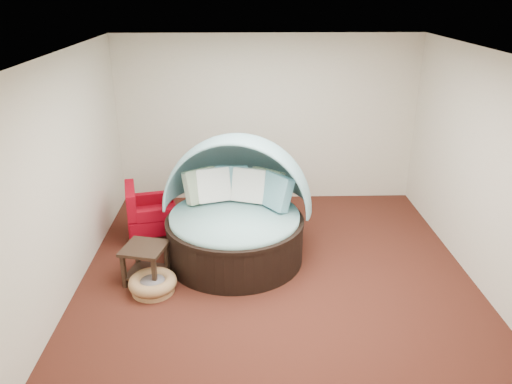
{
  "coord_description": "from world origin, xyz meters",
  "views": [
    {
      "loc": [
        -0.42,
        -5.67,
        3.48
      ],
      "look_at": [
        -0.24,
        0.6,
        0.88
      ],
      "focal_mm": 35.0,
      "sensor_mm": 36.0,
      "label": 1
    }
  ],
  "objects_px": {
    "canopy_daybed": "(236,203)",
    "red_armchair": "(149,214)",
    "side_table": "(145,259)",
    "pet_basket": "(153,284)"
  },
  "relations": [
    {
      "from": "canopy_daybed",
      "to": "side_table",
      "type": "height_order",
      "value": "canopy_daybed"
    },
    {
      "from": "canopy_daybed",
      "to": "red_armchair",
      "type": "distance_m",
      "value": 1.45
    },
    {
      "from": "pet_basket",
      "to": "side_table",
      "type": "relative_size",
      "value": 1.12
    },
    {
      "from": "canopy_daybed",
      "to": "red_armchair",
      "type": "relative_size",
      "value": 2.54
    },
    {
      "from": "pet_basket",
      "to": "side_table",
      "type": "xyz_separation_m",
      "value": [
        -0.12,
        0.25,
        0.21
      ]
    },
    {
      "from": "canopy_daybed",
      "to": "red_armchair",
      "type": "bearing_deg",
      "value": 167.28
    },
    {
      "from": "red_armchair",
      "to": "side_table",
      "type": "relative_size",
      "value": 1.42
    },
    {
      "from": "canopy_daybed",
      "to": "side_table",
      "type": "relative_size",
      "value": 3.6
    },
    {
      "from": "canopy_daybed",
      "to": "pet_basket",
      "type": "bearing_deg",
      "value": -129.27
    },
    {
      "from": "side_table",
      "to": "pet_basket",
      "type": "bearing_deg",
      "value": -64.52
    }
  ]
}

